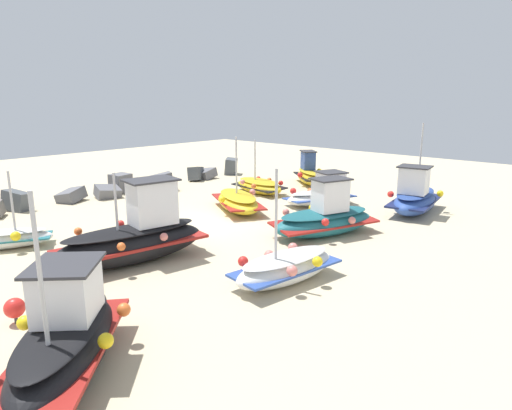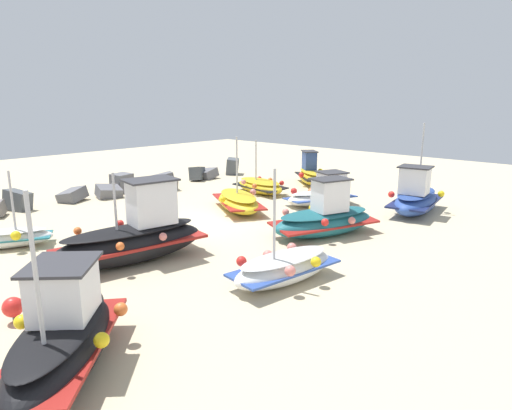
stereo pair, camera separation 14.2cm
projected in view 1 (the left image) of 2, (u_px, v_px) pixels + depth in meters
ground_plane at (205, 222)px, 19.34m from camera, size 54.92×54.92×0.00m
fishing_boat_0 at (325, 218)px, 17.44m from camera, size 4.68×2.97×2.28m
fishing_boat_1 at (286, 267)px, 12.99m from camera, size 3.68×2.00×3.38m
fishing_boat_2 at (322, 194)px, 22.35m from camera, size 3.90×2.74×1.68m
fishing_boat_3 at (1, 239)px, 15.91m from camera, size 3.51×2.66×2.78m
fishing_boat_4 at (135, 237)px, 14.51m from camera, size 5.15×2.48×3.01m
fishing_boat_5 at (259, 186)px, 25.13m from camera, size 2.00×3.57×2.98m
fishing_boat_6 at (415, 197)px, 20.75m from camera, size 4.35×2.38×4.10m
fishing_boat_7 at (238, 201)px, 21.23m from camera, size 3.36×4.20×3.49m
fishing_boat_8 at (66, 338)px, 8.66m from camera, size 3.95×3.98×3.82m
fishing_boat_9 at (309, 174)px, 27.67m from camera, size 3.15×3.46×2.03m
person_walking at (143, 205)px, 18.49m from camera, size 0.32×0.32×1.63m
breakwater_rocks at (115, 189)px, 24.50m from camera, size 20.46×2.79×1.31m
mooring_buoy_0 at (134, 206)px, 20.82m from camera, size 0.39×0.39×0.51m
mooring_buoy_1 at (15, 308)px, 10.63m from camera, size 0.48×0.48×0.64m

